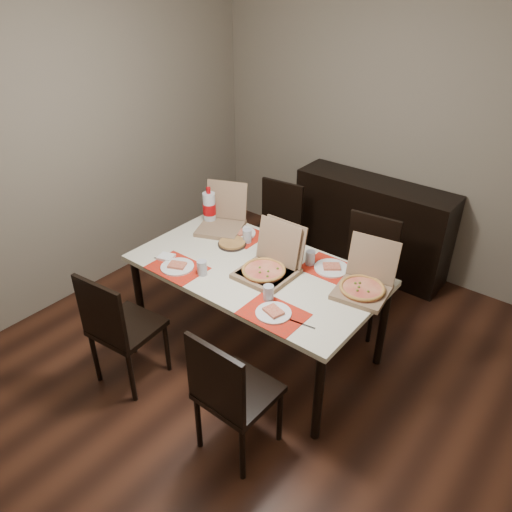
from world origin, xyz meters
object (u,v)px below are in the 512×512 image
(dining_table, at_px, (256,275))
(dip_bowl, at_px, (287,259))
(chair_near_right, at_px, (230,392))
(chair_far_left, at_px, (275,228))
(pizza_box_center, at_px, (266,267))
(chair_near_left, at_px, (118,326))
(soda_bottle, at_px, (209,208))
(chair_far_right, at_px, (365,268))
(sideboard, at_px, (371,226))

(dining_table, xyz_separation_m, dip_bowl, (0.12, 0.22, 0.08))
(chair_near_right, bearing_deg, chair_far_left, 119.18)
(dining_table, distance_m, pizza_box_center, 0.16)
(dip_bowl, bearing_deg, dining_table, -117.88)
(chair_near_right, xyz_separation_m, dip_bowl, (-0.37, 1.08, 0.25))
(pizza_box_center, bearing_deg, chair_far_left, 123.10)
(dining_table, relative_size, chair_near_left, 1.94)
(chair_near_right, relative_size, chair_far_left, 1.00)
(chair_near_right, height_order, dip_bowl, chair_near_right)
(chair_near_left, height_order, soda_bottle, soda_bottle)
(pizza_box_center, bearing_deg, chair_far_right, 67.70)
(chair_near_left, bearing_deg, sideboard, 76.08)
(chair_near_right, bearing_deg, sideboard, 98.47)
(chair_near_left, distance_m, chair_near_right, 1.00)
(dip_bowl, bearing_deg, chair_near_left, -119.81)
(sideboard, height_order, dining_table, sideboard)
(chair_near_left, relative_size, chair_far_left, 1.00)
(chair_far_right, height_order, soda_bottle, soda_bottle)
(sideboard, height_order, pizza_box_center, pizza_box_center)
(sideboard, height_order, chair_near_left, chair_near_left)
(pizza_box_center, xyz_separation_m, dip_bowl, (0.01, 0.24, -0.04))
(pizza_box_center, relative_size, dip_bowl, 3.35)
(sideboard, xyz_separation_m, dip_bowl, (0.00, -1.42, 0.31))
(chair_far_right, relative_size, pizza_box_center, 2.40)
(sideboard, xyz_separation_m, soda_bottle, (-0.86, -1.33, 0.44))
(pizza_box_center, bearing_deg, chair_near_right, -65.71)
(sideboard, bearing_deg, dining_table, -93.93)
(chair_near_left, xyz_separation_m, pizza_box_center, (0.62, 0.86, 0.29))
(dining_table, relative_size, pizza_box_center, 4.64)
(dining_table, relative_size, soda_bottle, 5.58)
(chair_far_right, relative_size, soda_bottle, 2.88)
(sideboard, xyz_separation_m, dining_table, (-0.11, -1.64, 0.23))
(soda_bottle, bearing_deg, chair_near_left, -78.99)
(chair_near_left, distance_m, dip_bowl, 1.29)
(chair_near_right, height_order, pizza_box_center, pizza_box_center)
(pizza_box_center, bearing_deg, dining_table, 170.50)
(dining_table, relative_size, chair_near_right, 1.94)
(chair_near_right, relative_size, chair_far_right, 1.00)
(pizza_box_center, height_order, soda_bottle, pizza_box_center)
(chair_far_right, height_order, dip_bowl, chair_far_right)
(dining_table, distance_m, chair_far_right, 0.98)
(dip_bowl, bearing_deg, sideboard, 90.18)
(sideboard, relative_size, soda_bottle, 4.65)
(chair_far_right, xyz_separation_m, pizza_box_center, (-0.35, -0.87, 0.29))
(chair_far_left, bearing_deg, soda_bottle, -109.90)
(chair_near_left, xyz_separation_m, chair_near_right, (1.00, 0.02, 0.00))
(sideboard, xyz_separation_m, chair_near_left, (-0.63, -2.52, 0.06))
(sideboard, bearing_deg, chair_far_left, -131.75)
(pizza_box_center, distance_m, soda_bottle, 0.92)
(sideboard, relative_size, chair_near_left, 1.61)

